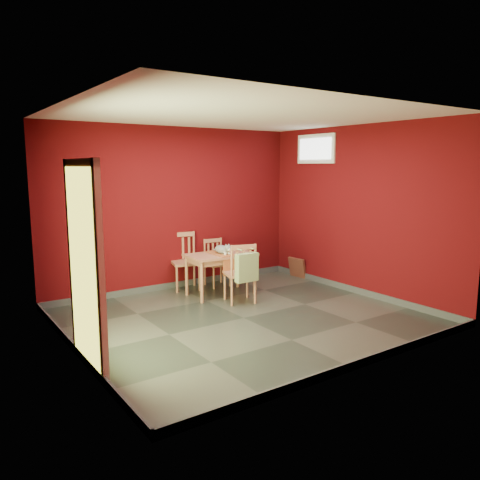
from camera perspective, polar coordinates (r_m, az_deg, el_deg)
ground at (r=6.48m, az=0.45°, el=-9.48°), size 4.50×4.50×0.00m
room_shell at (r=6.47m, az=0.45°, el=-9.06°), size 4.50×4.50×4.50m
doorway at (r=4.90m, az=-18.51°, el=-2.43°), size 0.06×1.01×2.13m
window at (r=8.35m, az=9.21°, el=10.91°), size 0.05×0.90×0.50m
outlet_plate at (r=8.87m, az=1.52°, el=-2.41°), size 0.08×0.02×0.12m
dining_table at (r=7.49m, az=-2.36°, el=-2.31°), size 1.10×0.67×0.67m
table_runner at (r=7.40m, az=-1.95°, el=-2.15°), size 0.31×0.61×0.30m
chair_far_left at (r=7.94m, az=-6.72°, el=-2.47°), size 0.55×0.55×0.95m
chair_far_right at (r=8.12m, az=-2.90°, el=-2.68°), size 0.40×0.40×0.81m
chair_near at (r=7.08m, az=0.08°, el=-3.96°), size 0.53×0.53×0.92m
tote_bag at (r=6.86m, az=0.82°, el=-3.35°), size 0.35×0.20×0.49m
cat at (r=7.46m, az=-2.20°, el=-0.96°), size 0.20×0.38×0.19m
picture_frame at (r=8.79m, az=6.98°, el=-3.35°), size 0.16×0.38×0.37m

